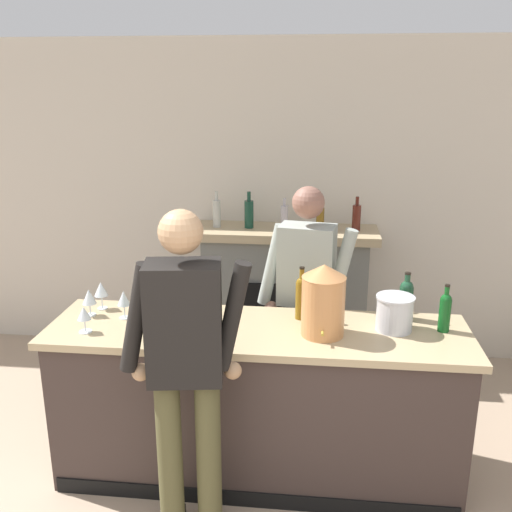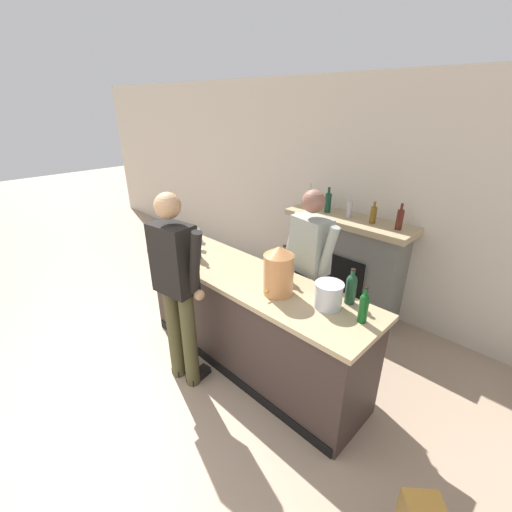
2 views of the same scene
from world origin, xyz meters
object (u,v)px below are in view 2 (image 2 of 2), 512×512
(person_customer, at_px, (177,286))
(ice_bucket_steel, at_px, (329,295))
(wine_bottle_riesling_slim, at_px, (284,264))
(wine_glass_mid_counter, at_px, (199,231))
(wine_bottle_burgundy_dark, at_px, (351,288))
(wine_glass_by_dispenser, at_px, (200,239))
(copper_dispenser, at_px, (279,270))
(wine_bottle_merlot_tall, at_px, (364,306))
(fireplace_stone, at_px, (345,263))
(wine_glass_front_right, at_px, (173,242))
(wine_glass_back_row, at_px, (189,233))
(wine_bottle_rose_blush, at_px, (197,243))
(person_bartender, at_px, (308,270))

(person_customer, height_order, ice_bucket_steel, person_customer)
(wine_bottle_riesling_slim, bearing_deg, wine_glass_mid_counter, 179.18)
(wine_bottle_burgundy_dark, height_order, wine_glass_by_dispenser, wine_bottle_burgundy_dark)
(copper_dispenser, xyz_separation_m, wine_bottle_merlot_tall, (0.70, 0.12, -0.08))
(wine_bottle_riesling_slim, height_order, wine_glass_mid_counter, wine_bottle_riesling_slim)
(wine_bottle_riesling_slim, distance_m, wine_glass_by_dispenser, 1.08)
(copper_dispenser, height_order, wine_glass_mid_counter, copper_dispenser)
(wine_glass_by_dispenser, bearing_deg, fireplace_stone, 59.66)
(wine_bottle_riesling_slim, xyz_separation_m, wine_glass_front_right, (-1.23, -0.34, -0.04))
(wine_glass_by_dispenser, bearing_deg, person_customer, -50.75)
(wine_bottle_riesling_slim, distance_m, wine_bottle_merlot_tall, 0.83)
(copper_dispenser, relative_size, wine_bottle_burgundy_dark, 1.42)
(wine_bottle_burgundy_dark, bearing_deg, copper_dispenser, -150.26)
(wine_glass_front_right, bearing_deg, wine_bottle_riesling_slim, 15.46)
(person_customer, height_order, wine_glass_mid_counter, person_customer)
(copper_dispenser, height_order, wine_glass_back_row, copper_dispenser)
(wine_bottle_rose_blush, bearing_deg, wine_glass_front_right, -164.68)
(person_customer, height_order, wine_bottle_burgundy_dark, person_customer)
(fireplace_stone, distance_m, wine_bottle_merlot_tall, 1.88)
(fireplace_stone, height_order, wine_glass_by_dispenser, fireplace_stone)
(wine_bottle_burgundy_dark, bearing_deg, person_bartender, 154.92)
(person_customer, bearing_deg, fireplace_stone, 80.60)
(wine_bottle_riesling_slim, relative_size, wine_bottle_rose_blush, 0.96)
(fireplace_stone, bearing_deg, wine_bottle_riesling_slim, -82.72)
(person_bartender, bearing_deg, wine_glass_by_dispenser, -156.93)
(fireplace_stone, height_order, person_bartender, person_bartender)
(wine_bottle_burgundy_dark, xyz_separation_m, wine_bottle_rose_blush, (-1.56, -0.32, 0.02))
(ice_bucket_steel, bearing_deg, wine_glass_mid_counter, 175.89)
(wine_bottle_merlot_tall, bearing_deg, fireplace_stone, 123.77)
(fireplace_stone, distance_m, wine_bottle_burgundy_dark, 1.65)
(wine_bottle_riesling_slim, xyz_separation_m, wine_glass_by_dispenser, (-1.07, -0.12, -0.02))
(wine_bottle_merlot_tall, relative_size, wine_glass_by_dispenser, 1.61)
(wine_glass_front_right, distance_m, wine_glass_mid_counter, 0.36)
(wine_bottle_rose_blush, bearing_deg, wine_glass_mid_counter, 140.57)
(wine_glass_by_dispenser, bearing_deg, wine_glass_mid_counter, 145.34)
(ice_bucket_steel, bearing_deg, wine_glass_front_right, -172.66)
(person_customer, xyz_separation_m, wine_bottle_riesling_slim, (0.54, 0.77, 0.12))
(fireplace_stone, height_order, person_customer, person_customer)
(wine_bottle_merlot_tall, bearing_deg, person_customer, -153.97)
(copper_dispenser, relative_size, wine_glass_by_dispenser, 2.36)
(person_customer, xyz_separation_m, wine_bottle_rose_blush, (-0.39, 0.51, 0.13))
(wine_glass_by_dispenser, xyz_separation_m, wine_glass_back_row, (-0.23, 0.02, -0.01))
(person_bartender, distance_m, wine_bottle_riesling_slim, 0.39)
(wine_bottle_burgundy_dark, distance_m, wine_bottle_merlot_tall, 0.26)
(fireplace_stone, relative_size, wine_bottle_rose_blush, 4.49)
(person_customer, height_order, person_bartender, person_customer)
(wine_glass_mid_counter, bearing_deg, person_bartender, 14.45)
(person_bartender, bearing_deg, copper_dispenser, -79.26)
(wine_bottle_burgundy_dark, height_order, wine_bottle_riesling_slim, wine_bottle_riesling_slim)
(wine_bottle_merlot_tall, height_order, wine_glass_front_right, wine_bottle_merlot_tall)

